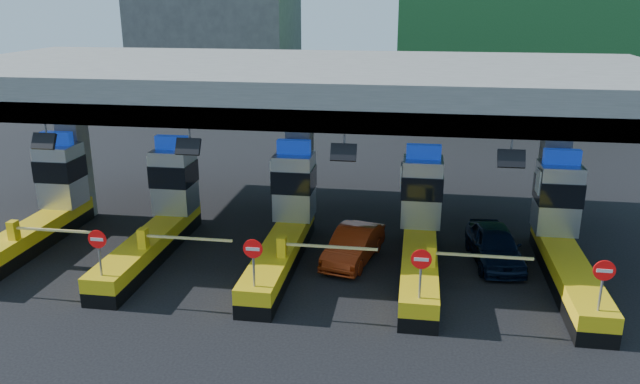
# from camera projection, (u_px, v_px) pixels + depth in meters

# --- Properties ---
(ground) EXTENTS (120.00, 120.00, 0.00)m
(ground) POSITION_uv_depth(u_px,v_px,m) (286.00, 257.00, 23.72)
(ground) COLOR black
(ground) RESTS_ON ground
(toll_canopy) EXTENTS (28.00, 12.09, 7.00)m
(toll_canopy) POSITION_uv_depth(u_px,v_px,m) (298.00, 85.00, 24.59)
(toll_canopy) COLOR slate
(toll_canopy) RESTS_ON ground
(toll_lane_far_left) EXTENTS (4.43, 8.00, 4.16)m
(toll_lane_far_left) POSITION_uv_depth(u_px,v_px,m) (43.00, 207.00, 25.05)
(toll_lane_far_left) COLOR black
(toll_lane_far_left) RESTS_ON ground
(toll_lane_left) EXTENTS (4.43, 8.00, 4.16)m
(toll_lane_left) POSITION_uv_depth(u_px,v_px,m) (161.00, 213.00, 24.31)
(toll_lane_left) COLOR black
(toll_lane_left) RESTS_ON ground
(toll_lane_center) EXTENTS (4.43, 8.00, 4.16)m
(toll_lane_center) POSITION_uv_depth(u_px,v_px,m) (287.00, 220.00, 23.57)
(toll_lane_center) COLOR black
(toll_lane_center) RESTS_ON ground
(toll_lane_right) EXTENTS (4.43, 8.00, 4.16)m
(toll_lane_right) POSITION_uv_depth(u_px,v_px,m) (420.00, 227.00, 22.83)
(toll_lane_right) COLOR black
(toll_lane_right) RESTS_ON ground
(toll_lane_far_right) EXTENTS (4.43, 8.00, 4.16)m
(toll_lane_far_right) POSITION_uv_depth(u_px,v_px,m) (563.00, 235.00, 22.09)
(toll_lane_far_right) COLOR black
(toll_lane_far_right) RESTS_ON ground
(bg_building_concrete) EXTENTS (14.00, 10.00, 18.00)m
(bg_building_concrete) POSITION_uv_depth(u_px,v_px,m) (216.00, 2.00, 57.02)
(bg_building_concrete) COLOR #4C4C49
(bg_building_concrete) RESTS_ON ground
(van) EXTENTS (2.14, 4.27, 1.40)m
(van) POSITION_uv_depth(u_px,v_px,m) (495.00, 245.00, 23.04)
(van) COLOR black
(van) RESTS_ON ground
(red_car) EXTENTS (2.17, 4.07, 1.28)m
(red_car) POSITION_uv_depth(u_px,v_px,m) (353.00, 245.00, 23.19)
(red_car) COLOR #93270B
(red_car) RESTS_ON ground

